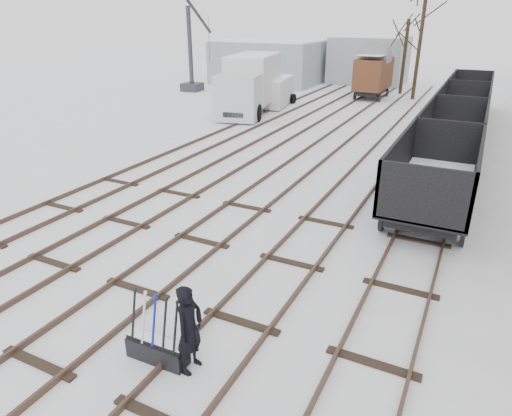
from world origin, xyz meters
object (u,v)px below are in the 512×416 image
at_px(lorry, 250,84).
at_px(freight_wagon_a, 433,186).
at_px(worker, 190,329).
at_px(panel_van, 274,91).
at_px(ground_frame, 158,348).
at_px(box_van_wagon, 374,73).
at_px(crane, 192,67).

bearing_deg(lorry, freight_wagon_a, -55.65).
relative_size(worker, panel_van, 0.37).
height_order(ground_frame, worker, worker).
distance_m(freight_wagon_a, panel_van, 20.98).
height_order(lorry, panel_van, lorry).
bearing_deg(worker, panel_van, 21.91).
xyz_separation_m(ground_frame, freight_wagon_a, (3.94, 10.19, 0.74)).
bearing_deg(box_van_wagon, crane, -167.02).
height_order(worker, freight_wagon_a, freight_wagon_a).
relative_size(freight_wagon_a, panel_van, 1.31).
height_order(worker, lorry, lorry).
xyz_separation_m(panel_van, crane, (-9.65, 3.46, 1.04)).
height_order(box_van_wagon, panel_van, box_van_wagon).
bearing_deg(crane, panel_van, -22.87).
xyz_separation_m(worker, panel_van, (-10.15, 26.27, 0.14)).
distance_m(worker, box_van_wagon, 33.31).
relative_size(box_van_wagon, crane, 0.58).
xyz_separation_m(ground_frame, lorry, (-9.90, 23.35, 1.71)).
bearing_deg(lorry, box_van_wagon, 44.94).
relative_size(worker, lorry, 0.21).
distance_m(ground_frame, crane, 35.45).
bearing_deg(box_van_wagon, worker, -81.54).
height_order(lorry, crane, crane).
bearing_deg(lorry, crane, 132.59).
height_order(ground_frame, crane, crane).
height_order(worker, crane, crane).
bearing_deg(freight_wagon_a, crane, 139.50).
height_order(freight_wagon_a, crane, crane).
height_order(panel_van, crane, crane).
bearing_deg(ground_frame, box_van_wagon, 94.90).
distance_m(lorry, panel_van, 3.20).
height_order(box_van_wagon, crane, crane).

